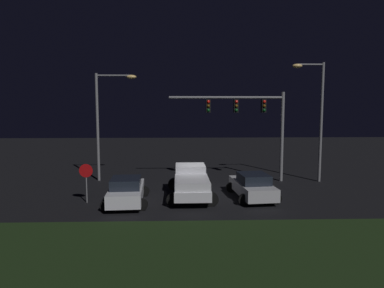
{
  "coord_description": "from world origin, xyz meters",
  "views": [
    {
      "loc": [
        -0.92,
        -21.99,
        5.44
      ],
      "look_at": [
        -0.16,
        0.68,
        3.04
      ],
      "focal_mm": 32.95,
      "sensor_mm": 36.0,
      "label": 1
    }
  ],
  "objects_px": {
    "traffic_signal_gantry": "(249,114)",
    "street_lamp_right": "(316,108)",
    "car_sedan_far": "(252,186)",
    "pickup_truck": "(191,181)",
    "car_sedan": "(126,191)",
    "stop_sign": "(86,176)",
    "street_lamp_left": "(106,113)"
  },
  "relations": [
    {
      "from": "car_sedan_far",
      "to": "street_lamp_left",
      "type": "xyz_separation_m",
      "value": [
        -9.7,
        5.45,
        4.25
      ]
    },
    {
      "from": "car_sedan",
      "to": "street_lamp_right",
      "type": "bearing_deg",
      "value": -70.27
    },
    {
      "from": "street_lamp_left",
      "to": "street_lamp_right",
      "type": "relative_size",
      "value": 0.91
    },
    {
      "from": "pickup_truck",
      "to": "car_sedan_far",
      "type": "relative_size",
      "value": 1.19
    },
    {
      "from": "traffic_signal_gantry",
      "to": "stop_sign",
      "type": "relative_size",
      "value": 3.73
    },
    {
      "from": "car_sedan",
      "to": "stop_sign",
      "type": "height_order",
      "value": "stop_sign"
    },
    {
      "from": "traffic_signal_gantry",
      "to": "street_lamp_left",
      "type": "relative_size",
      "value": 1.06
    },
    {
      "from": "street_lamp_left",
      "to": "stop_sign",
      "type": "height_order",
      "value": "street_lamp_left"
    },
    {
      "from": "car_sedan",
      "to": "car_sedan_far",
      "type": "relative_size",
      "value": 0.99
    },
    {
      "from": "car_sedan",
      "to": "street_lamp_right",
      "type": "xyz_separation_m",
      "value": [
        12.76,
        5.5,
        4.59
      ]
    },
    {
      "from": "traffic_signal_gantry",
      "to": "street_lamp_right",
      "type": "distance_m",
      "value": 4.78
    },
    {
      "from": "street_lamp_right",
      "to": "stop_sign",
      "type": "relative_size",
      "value": 3.84
    },
    {
      "from": "street_lamp_left",
      "to": "traffic_signal_gantry",
      "type": "bearing_deg",
      "value": -3.54
    },
    {
      "from": "traffic_signal_gantry",
      "to": "street_lamp_right",
      "type": "bearing_deg",
      "value": -3.05
    },
    {
      "from": "traffic_signal_gantry",
      "to": "street_lamp_left",
      "type": "xyz_separation_m",
      "value": [
        -10.37,
        0.64,
        0.09
      ]
    },
    {
      "from": "pickup_truck",
      "to": "car_sedan",
      "type": "relative_size",
      "value": 1.2
    },
    {
      "from": "car_sedan",
      "to": "street_lamp_left",
      "type": "bearing_deg",
      "value": 16.71
    },
    {
      "from": "car_sedan",
      "to": "traffic_signal_gantry",
      "type": "height_order",
      "value": "traffic_signal_gantry"
    },
    {
      "from": "car_sedan_far",
      "to": "traffic_signal_gantry",
      "type": "relative_size",
      "value": 0.55
    },
    {
      "from": "traffic_signal_gantry",
      "to": "street_lamp_left",
      "type": "bearing_deg",
      "value": 176.46
    },
    {
      "from": "car_sedan_far",
      "to": "street_lamp_right",
      "type": "bearing_deg",
      "value": -55.48
    },
    {
      "from": "pickup_truck",
      "to": "car_sedan",
      "type": "bearing_deg",
      "value": 110.15
    },
    {
      "from": "street_lamp_left",
      "to": "street_lamp_right",
      "type": "xyz_separation_m",
      "value": [
        15.13,
        -0.9,
        0.33
      ]
    },
    {
      "from": "car_sedan",
      "to": "street_lamp_right",
      "type": "distance_m",
      "value": 14.63
    },
    {
      "from": "pickup_truck",
      "to": "traffic_signal_gantry",
      "type": "relative_size",
      "value": 0.65
    },
    {
      "from": "traffic_signal_gantry",
      "to": "street_lamp_right",
      "type": "height_order",
      "value": "street_lamp_right"
    },
    {
      "from": "car_sedan_far",
      "to": "street_lamp_left",
      "type": "bearing_deg",
      "value": 55.12
    },
    {
      "from": "pickup_truck",
      "to": "street_lamp_right",
      "type": "xyz_separation_m",
      "value": [
        9.08,
        4.12,
        4.33
      ]
    },
    {
      "from": "pickup_truck",
      "to": "car_sedan_far",
      "type": "height_order",
      "value": "pickup_truck"
    },
    {
      "from": "car_sedan",
      "to": "street_lamp_left",
      "type": "height_order",
      "value": "street_lamp_left"
    },
    {
      "from": "street_lamp_left",
      "to": "car_sedan",
      "type": "bearing_deg",
      "value": -69.69
    },
    {
      "from": "car_sedan_far",
      "to": "street_lamp_right",
      "type": "height_order",
      "value": "street_lamp_right"
    }
  ]
}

